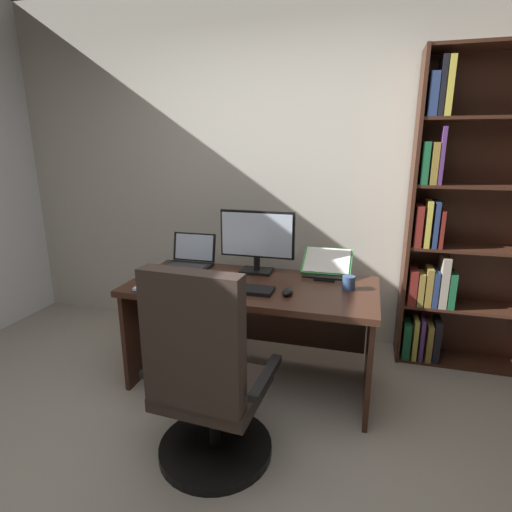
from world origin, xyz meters
The scene contains 13 objects.
wall_back centered at (0.00, 2.00, 1.40)m, with size 5.63×0.12×2.79m, color beige.
desk centered at (-0.13, 1.19, 0.52)m, with size 1.61×0.75×0.71m.
bookshelf centered at (1.21, 1.79, 1.03)m, with size 0.95×0.29×2.20m.
office_chair centered at (-0.13, 0.31, 0.45)m, with size 0.63×0.60×1.07m.
monitor centered at (-0.16, 1.36, 0.94)m, with size 0.53×0.16×0.44m.
laptop centered at (-0.68, 1.36, 0.77)m, with size 0.34×0.28×0.23m.
keyboard centered at (-0.16, 0.97, 0.73)m, with size 0.42×0.15×0.02m, color black.
computer_mouse centered at (0.14, 0.97, 0.73)m, with size 0.06×0.10×0.04m, color black.
reading_stand_with_book centered at (0.32, 1.43, 0.80)m, with size 0.33×0.28×0.17m.
open_binder centered at (-0.61, 0.92, 0.73)m, with size 0.43×0.32×0.02m.
notepad centered at (-0.39, 1.14, 0.72)m, with size 0.15×0.21×0.01m, color white.
pen centered at (-0.37, 1.14, 0.73)m, with size 0.01×0.01×0.14m, color black.
coffee_mug centered at (0.49, 1.17, 0.76)m, with size 0.08×0.08×0.09m, color #334C7A.
Camera 1 is at (0.57, -1.28, 1.58)m, focal length 28.30 mm.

